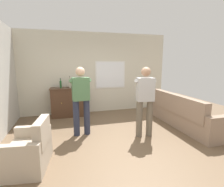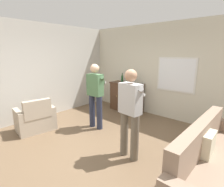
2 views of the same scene
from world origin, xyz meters
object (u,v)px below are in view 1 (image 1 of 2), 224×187
at_px(sideboard_cabinet, 68,102).
at_px(armchair, 30,151).
at_px(bottle_liquor_amber, 61,84).
at_px(bottle_spirits_clear, 73,84).
at_px(couch, 180,114).
at_px(bottle_wine_green, 70,83).
at_px(person_standing_left, 81,98).
at_px(person_standing_right, 145,98).

bearing_deg(sideboard_cabinet, armchair, -105.12).
bearing_deg(bottle_liquor_amber, bottle_spirits_clear, -3.73).
bearing_deg(bottle_spirits_clear, couch, -33.07).
bearing_deg(bottle_wine_green, sideboard_cabinet, 148.86).
relative_size(bottle_wine_green, person_standing_left, 0.22).
relative_size(armchair, bottle_wine_green, 2.55).
relative_size(armchair, person_standing_right, 0.57).
bearing_deg(bottle_spirits_clear, bottle_wine_green, -152.49).
bearing_deg(bottle_wine_green, armchair, -106.71).
height_order(bottle_wine_green, person_standing_right, person_standing_right).
bearing_deg(armchair, bottle_spirits_clear, 71.64).
xyz_separation_m(armchair, sideboard_cabinet, (0.75, 2.79, 0.19)).
xyz_separation_m(armchair, person_standing_left, (1.01, 1.15, 0.65)).
xyz_separation_m(sideboard_cabinet, bottle_wine_green, (0.07, -0.04, 0.62)).
distance_m(bottle_liquor_amber, person_standing_right, 2.91).
distance_m(bottle_spirits_clear, person_standing_left, 1.66).
distance_m(sideboard_cabinet, bottle_spirits_clear, 0.62).
relative_size(sideboard_cabinet, person_standing_right, 0.68).
relative_size(bottle_liquor_amber, bottle_spirits_clear, 1.06).
relative_size(sideboard_cabinet, bottle_liquor_amber, 3.61).
relative_size(person_standing_left, person_standing_right, 1.00).
height_order(bottle_wine_green, person_standing_left, person_standing_left).
xyz_separation_m(couch, armchair, (-3.74, -0.97, -0.05)).
xyz_separation_m(bottle_liquor_amber, bottle_spirits_clear, (0.39, -0.03, -0.01)).
xyz_separation_m(couch, bottle_wine_green, (-2.92, 1.78, 0.77)).
xyz_separation_m(sideboard_cabinet, person_standing_left, (0.26, -1.64, 0.45)).
distance_m(armchair, sideboard_cabinet, 2.90).
relative_size(bottle_wine_green, bottle_liquor_amber, 1.19).
xyz_separation_m(armchair, bottle_spirits_clear, (0.93, 2.80, 0.79)).
bearing_deg(person_standing_left, armchair, -131.21).
height_order(sideboard_cabinet, bottle_liquor_amber, bottle_liquor_amber).
distance_m(bottle_wine_green, person_standing_right, 2.66).
distance_m(bottle_wine_green, bottle_spirits_clear, 0.12).
height_order(sideboard_cabinet, bottle_wine_green, bottle_wine_green).
relative_size(sideboard_cabinet, person_standing_left, 0.68).
relative_size(bottle_liquor_amber, person_standing_right, 0.19).
xyz_separation_m(couch, sideboard_cabinet, (-2.99, 1.82, 0.14)).
relative_size(couch, person_standing_right, 1.50).
height_order(couch, armchair, couch).
relative_size(couch, person_standing_left, 1.50).
bearing_deg(sideboard_cabinet, person_standing_right, -51.14).
bearing_deg(bottle_spirits_clear, bottle_liquor_amber, 176.27).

